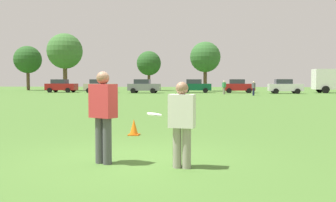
{
  "coord_description": "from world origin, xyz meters",
  "views": [
    {
      "loc": [
        1.64,
        -7.24,
        1.59
      ],
      "look_at": [
        0.5,
        2.47,
        1.07
      ],
      "focal_mm": 39.71,
      "sensor_mm": 36.0,
      "label": 1
    }
  ],
  "objects_px": {
    "parked_car_near_left": "(61,86)",
    "parked_car_far_right": "(285,86)",
    "player_defender": "(182,120)",
    "bystander_sideline_watcher": "(254,87)",
    "parked_car_near_right": "(238,86)",
    "player_thrower": "(103,112)",
    "frisbee": "(154,114)",
    "parked_car_center": "(144,86)",
    "parked_car_mid_right": "(196,86)",
    "traffic_cone": "(134,127)",
    "bystander_far_jogger": "(224,87)",
    "parked_car_mid_left": "(100,86)"
  },
  "relations": [
    {
      "from": "player_defender",
      "to": "parked_car_near_right",
      "type": "relative_size",
      "value": 0.38
    },
    {
      "from": "traffic_cone",
      "to": "parked_car_near_right",
      "type": "relative_size",
      "value": 0.11
    },
    {
      "from": "player_thrower",
      "to": "bystander_sideline_watcher",
      "type": "distance_m",
      "value": 35.08
    },
    {
      "from": "player_defender",
      "to": "bystander_sideline_watcher",
      "type": "relative_size",
      "value": 1.0
    },
    {
      "from": "parked_car_mid_left",
      "to": "bystander_far_jogger",
      "type": "xyz_separation_m",
      "value": [
        16.6,
        -3.89,
        0.0
      ]
    },
    {
      "from": "frisbee",
      "to": "parked_car_mid_left",
      "type": "xyz_separation_m",
      "value": [
        -14.06,
        42.35,
        -0.06
      ]
    },
    {
      "from": "player_defender",
      "to": "parked_car_center",
      "type": "bearing_deg",
      "value": 101.35
    },
    {
      "from": "parked_car_center",
      "to": "bystander_sideline_watcher",
      "type": "distance_m",
      "value": 15.27
    },
    {
      "from": "parked_car_near_left",
      "to": "parked_car_mid_right",
      "type": "bearing_deg",
      "value": 2.63
    },
    {
      "from": "parked_car_near_right",
      "to": "parked_car_near_left",
      "type": "bearing_deg",
      "value": -178.33
    },
    {
      "from": "traffic_cone",
      "to": "bystander_sideline_watcher",
      "type": "height_order",
      "value": "bystander_sideline_watcher"
    },
    {
      "from": "player_thrower",
      "to": "parked_car_near_left",
      "type": "distance_m",
      "value": 46.77
    },
    {
      "from": "parked_car_near_left",
      "to": "player_defender",
      "type": "bearing_deg",
      "value": -64.71
    },
    {
      "from": "parked_car_mid_right",
      "to": "parked_car_center",
      "type": "bearing_deg",
      "value": -162.83
    },
    {
      "from": "parked_car_near_left",
      "to": "parked_car_mid_left",
      "type": "relative_size",
      "value": 1.0
    },
    {
      "from": "parked_car_mid_left",
      "to": "traffic_cone",
      "type": "bearing_deg",
      "value": -71.52
    },
    {
      "from": "parked_car_mid_right",
      "to": "bystander_sideline_watcher",
      "type": "distance_m",
      "value": 11.43
    },
    {
      "from": "parked_car_mid_left",
      "to": "player_defender",
      "type": "bearing_deg",
      "value": -71.03
    },
    {
      "from": "parked_car_near_left",
      "to": "bystander_sideline_watcher",
      "type": "bearing_deg",
      "value": -18.25
    },
    {
      "from": "bystander_sideline_watcher",
      "to": "player_defender",
      "type": "bearing_deg",
      "value": -98.38
    },
    {
      "from": "parked_car_mid_right",
      "to": "parked_car_near_right",
      "type": "height_order",
      "value": "same"
    },
    {
      "from": "parked_car_mid_right",
      "to": "player_thrower",
      "type": "bearing_deg",
      "value": -89.87
    },
    {
      "from": "player_defender",
      "to": "traffic_cone",
      "type": "relative_size",
      "value": 3.29
    },
    {
      "from": "player_defender",
      "to": "parked_car_mid_left",
      "type": "xyz_separation_m",
      "value": [
        -14.57,
        42.37,
        0.04
      ]
    },
    {
      "from": "player_thrower",
      "to": "parked_car_far_right",
      "type": "xyz_separation_m",
      "value": [
        11.31,
        41.56,
        -0.08
      ]
    },
    {
      "from": "player_defender",
      "to": "bystander_far_jogger",
      "type": "distance_m",
      "value": 38.53
    },
    {
      "from": "player_thrower",
      "to": "parked_car_far_right",
      "type": "relative_size",
      "value": 0.42
    },
    {
      "from": "parked_car_center",
      "to": "parked_car_mid_right",
      "type": "distance_m",
      "value": 7.08
    },
    {
      "from": "player_defender",
      "to": "parked_car_far_right",
      "type": "xyz_separation_m",
      "value": [
        9.78,
        41.75,
        0.04
      ]
    },
    {
      "from": "parked_car_near_left",
      "to": "parked_car_far_right",
      "type": "distance_m",
      "value": 30.13
    },
    {
      "from": "parked_car_near_left",
      "to": "parked_car_mid_right",
      "type": "xyz_separation_m",
      "value": [
        18.7,
        0.86,
        0.0
      ]
    },
    {
      "from": "parked_car_far_right",
      "to": "bystander_sideline_watcher",
      "type": "relative_size",
      "value": 2.67
    },
    {
      "from": "frisbee",
      "to": "parked_car_mid_left",
      "type": "distance_m",
      "value": 44.62
    },
    {
      "from": "parked_car_center",
      "to": "traffic_cone",
      "type": "bearing_deg",
      "value": -80.02
    },
    {
      "from": "parked_car_center",
      "to": "bystander_far_jogger",
      "type": "distance_m",
      "value": 10.94
    },
    {
      "from": "player_thrower",
      "to": "parked_car_near_right",
      "type": "bearing_deg",
      "value": 82.64
    },
    {
      "from": "parked_car_mid_left",
      "to": "parked_car_far_right",
      "type": "distance_m",
      "value": 24.35
    },
    {
      "from": "frisbee",
      "to": "traffic_cone",
      "type": "height_order",
      "value": "frisbee"
    },
    {
      "from": "player_defender",
      "to": "parked_car_mid_right",
      "type": "bearing_deg",
      "value": 92.12
    },
    {
      "from": "player_thrower",
      "to": "frisbee",
      "type": "bearing_deg",
      "value": -9.21
    },
    {
      "from": "player_defender",
      "to": "bystander_far_jogger",
      "type": "relative_size",
      "value": 0.96
    },
    {
      "from": "player_defender",
      "to": "bystander_far_jogger",
      "type": "height_order",
      "value": "bystander_far_jogger"
    },
    {
      "from": "player_thrower",
      "to": "bystander_sideline_watcher",
      "type": "relative_size",
      "value": 1.13
    },
    {
      "from": "player_thrower",
      "to": "parked_car_mid_right",
      "type": "bearing_deg",
      "value": 90.13
    },
    {
      "from": "traffic_cone",
      "to": "parked_car_center",
      "type": "height_order",
      "value": "parked_car_center"
    },
    {
      "from": "parked_car_mid_right",
      "to": "frisbee",
      "type": "bearing_deg",
      "value": -88.54
    },
    {
      "from": "parked_car_near_left",
      "to": "parked_car_center",
      "type": "bearing_deg",
      "value": -5.89
    },
    {
      "from": "traffic_cone",
      "to": "bystander_sideline_watcher",
      "type": "xyz_separation_m",
      "value": [
        6.83,
        30.68,
        0.66
      ]
    },
    {
      "from": "player_defender",
      "to": "frisbee",
      "type": "xyz_separation_m",
      "value": [
        -0.51,
        0.02,
        0.1
      ]
    },
    {
      "from": "frisbee",
      "to": "bystander_far_jogger",
      "type": "bearing_deg",
      "value": 86.21
    }
  ]
}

